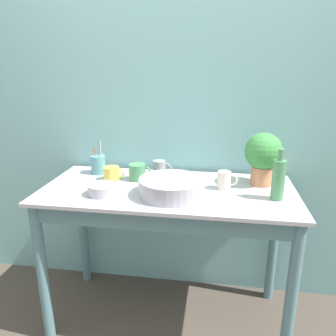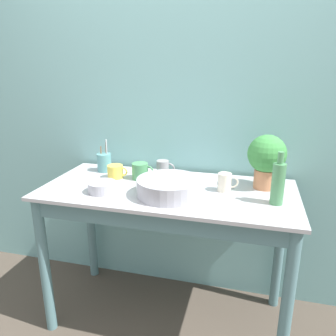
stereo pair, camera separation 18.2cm
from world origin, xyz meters
TOP-DOWN VIEW (x-y plane):
  - wall_back at (0.00, 0.72)m, footprint 6.00×0.05m
  - counter_table at (0.00, 0.31)m, footprint 1.43×0.67m
  - potted_plant at (0.53, 0.48)m, footprint 0.21×0.21m
  - bowl_wash_large at (0.03, 0.23)m, footprint 0.35×0.35m
  - bottle_tall at (0.58, 0.26)m, footprint 0.06×0.06m
  - mug_yellow at (-0.36, 0.43)m, footprint 0.13×0.10m
  - mug_grey at (-0.08, 0.52)m, footprint 0.12×0.08m
  - mug_green at (-0.20, 0.45)m, footprint 0.14×0.10m
  - mug_cream at (0.32, 0.37)m, footprint 0.11×0.07m
  - bowl_small_steel at (-0.34, 0.18)m, footprint 0.15×0.15m
  - utensil_cup at (-0.48, 0.53)m, footprint 0.09×0.09m

SIDE VIEW (x-z plane):
  - counter_table at x=0.00m, z-range 0.27..1.14m
  - bowl_small_steel at x=-0.34m, z-range 0.88..0.94m
  - mug_yellow at x=-0.36m, z-range 0.88..0.96m
  - bowl_wash_large at x=0.03m, z-range 0.88..0.97m
  - mug_green at x=-0.20m, z-range 0.88..0.98m
  - mug_cream at x=0.32m, z-range 0.88..0.98m
  - mug_grey at x=-0.08m, z-range 0.88..0.98m
  - utensil_cup at x=-0.48m, z-range 0.83..1.04m
  - bottle_tall at x=0.58m, z-range 0.86..1.13m
  - potted_plant at x=0.53m, z-range 0.90..1.21m
  - wall_back at x=0.00m, z-range 0.00..2.40m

